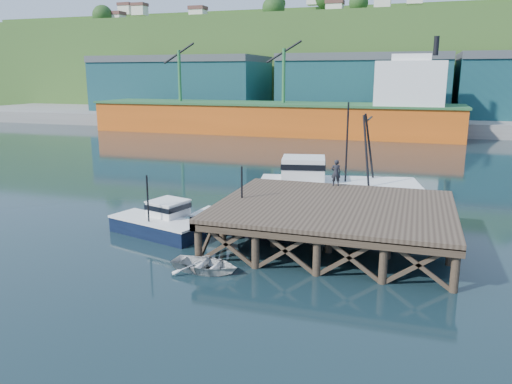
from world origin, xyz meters
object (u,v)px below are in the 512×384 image
at_px(trawler, 335,186).
at_px(dockworker, 336,173).
at_px(boat_black, 249,218).
at_px(boat_navy, 160,222).
at_px(dinghy, 205,265).

distance_m(trawler, dockworker, 3.37).
bearing_deg(boat_black, boat_navy, -148.54).
bearing_deg(dockworker, dinghy, 52.02).
bearing_deg(dinghy, boat_black, 5.23).
bearing_deg(trawler, dockworker, -91.29).
height_order(boat_navy, boat_black, boat_black).
distance_m(dinghy, dockworker, 11.34).
height_order(boat_navy, trawler, trawler).
bearing_deg(boat_navy, dinghy, -27.02).
bearing_deg(boat_navy, boat_black, 41.07).
xyz_separation_m(boat_black, trawler, (3.79, 6.76, 0.73)).
bearing_deg(boat_black, trawler, 66.94).
relative_size(boat_black, dockworker, 4.04).
height_order(boat_navy, dockworker, dockworker).
bearing_deg(dinghy, trawler, -11.20).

